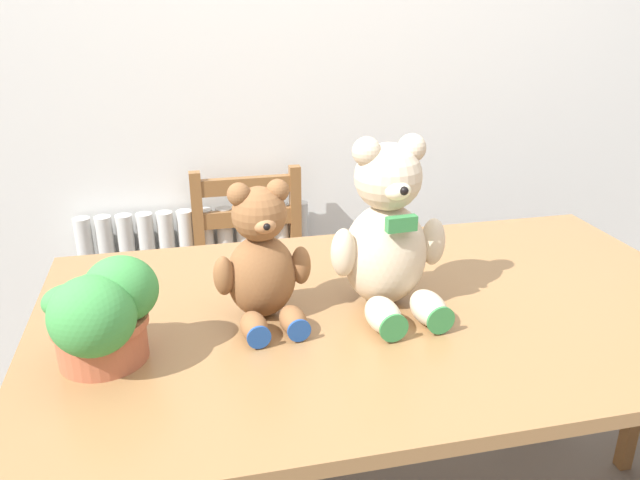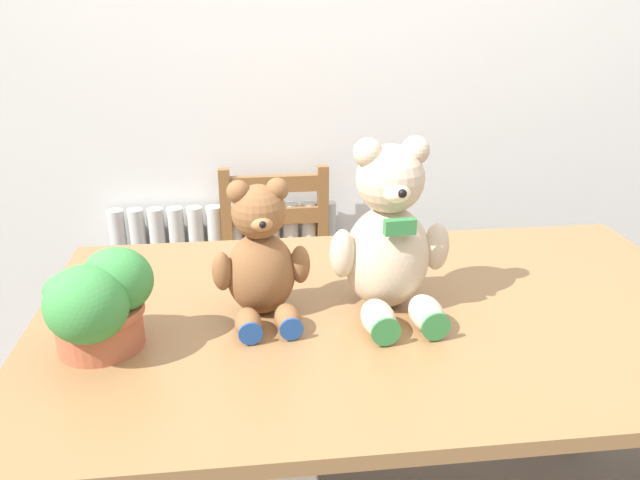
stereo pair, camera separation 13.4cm
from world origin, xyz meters
name	(u,v)px [view 1 (the left image)]	position (x,y,z in m)	size (l,w,h in m)	color
wall_back	(294,35)	(0.00, 1.55, 1.30)	(8.00, 0.04, 2.60)	silver
radiator	(201,303)	(-0.40, 1.48, 0.32)	(0.86, 0.10, 0.70)	beige
dining_table	(385,341)	(0.00, 0.46, 0.69)	(1.56, 0.92, 0.78)	olive
wooden_chair_behind	(255,292)	(-0.20, 1.29, 0.43)	(0.40, 0.45, 0.85)	brown
teddy_bear_left	(262,262)	(-0.28, 0.48, 0.91)	(0.22, 0.22, 0.31)	brown
teddy_bear_right	(388,236)	(0.00, 0.47, 0.95)	(0.27, 0.27, 0.39)	beige
potted_plant	(101,314)	(-0.60, 0.36, 0.89)	(0.22, 0.22, 0.21)	#B25B3D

